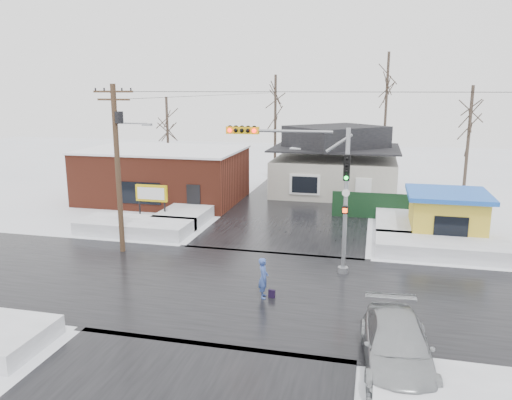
% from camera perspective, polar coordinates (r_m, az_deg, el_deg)
% --- Properties ---
extents(ground, '(120.00, 120.00, 0.00)m').
position_cam_1_polar(ground, '(22.64, -0.95, -10.13)').
color(ground, white).
rests_on(ground, ground).
extents(road_ns, '(10.00, 120.00, 0.02)m').
position_cam_1_polar(road_ns, '(22.63, -0.95, -10.11)').
color(road_ns, black).
rests_on(road_ns, ground).
extents(road_ew, '(120.00, 10.00, 0.02)m').
position_cam_1_polar(road_ew, '(22.63, -0.95, -10.11)').
color(road_ew, black).
rests_on(road_ew, ground).
extents(snowbank_nw, '(7.00, 3.00, 0.80)m').
position_cam_1_polar(snowbank_nw, '(31.82, -13.63, -2.96)').
color(snowbank_nw, white).
rests_on(snowbank_nw, ground).
extents(snowbank_ne, '(7.00, 3.00, 0.80)m').
position_cam_1_polar(snowbank_ne, '(28.71, 20.50, -5.12)').
color(snowbank_ne, white).
rests_on(snowbank_ne, ground).
extents(snowbank_nside_w, '(3.00, 8.00, 0.80)m').
position_cam_1_polar(snowbank_nside_w, '(35.45, -7.10, -1.10)').
color(snowbank_nside_w, white).
rests_on(snowbank_nside_w, ground).
extents(snowbank_nside_e, '(3.00, 8.00, 0.80)m').
position_cam_1_polar(snowbank_nside_e, '(33.32, 16.10, -2.40)').
color(snowbank_nside_e, white).
rests_on(snowbank_nside_e, ground).
extents(traffic_signal, '(6.05, 0.68, 7.00)m').
position_cam_1_polar(traffic_signal, '(23.72, 6.51, 2.31)').
color(traffic_signal, gray).
rests_on(traffic_signal, ground).
extents(utility_pole, '(3.15, 0.44, 9.00)m').
position_cam_1_polar(utility_pole, '(27.36, -15.45, 4.52)').
color(utility_pole, '#382619').
rests_on(utility_pole, ground).
extents(brick_building, '(12.20, 8.20, 4.12)m').
position_cam_1_polar(brick_building, '(40.23, -10.52, 2.86)').
color(brick_building, maroon).
rests_on(brick_building, ground).
extents(marquee_sign, '(2.20, 0.21, 2.55)m').
position_cam_1_polar(marquee_sign, '(33.63, -11.85, 0.63)').
color(marquee_sign, black).
rests_on(marquee_sign, ground).
extents(house, '(10.40, 8.40, 5.76)m').
position_cam_1_polar(house, '(42.77, 9.05, 4.23)').
color(house, '#B9B5A7').
rests_on(house, ground).
extents(kiosk, '(4.60, 4.60, 2.88)m').
position_cam_1_polar(kiosk, '(31.36, 20.93, -1.66)').
color(kiosk, gold).
rests_on(kiosk, ground).
extents(fence, '(8.00, 0.12, 1.80)m').
position_cam_1_polar(fence, '(35.12, 15.21, -0.74)').
color(fence, black).
rests_on(fence, ground).
extents(tree_far_left, '(3.00, 3.00, 10.00)m').
position_cam_1_polar(tree_far_left, '(47.13, 2.24, 11.65)').
color(tree_far_left, '#332821').
rests_on(tree_far_left, ground).
extents(tree_far_mid, '(3.00, 3.00, 12.00)m').
position_cam_1_polar(tree_far_mid, '(48.22, 14.80, 13.17)').
color(tree_far_mid, '#332821').
rests_on(tree_far_mid, ground).
extents(tree_far_right, '(3.00, 3.00, 9.00)m').
position_cam_1_polar(tree_far_right, '(40.81, 23.36, 9.37)').
color(tree_far_right, '#332821').
rests_on(tree_far_right, ground).
extents(tree_far_west, '(3.00, 3.00, 8.00)m').
position_cam_1_polar(tree_far_west, '(48.27, -10.15, 9.60)').
color(tree_far_west, '#332821').
rests_on(tree_far_west, ground).
extents(pedestrian, '(0.55, 0.72, 1.77)m').
position_cam_1_polar(pedestrian, '(21.42, 0.85, -8.93)').
color(pedestrian, '#38529E').
rests_on(pedestrian, ground).
extents(car, '(2.50, 5.38, 1.52)m').
position_cam_1_polar(car, '(17.06, 15.80, -15.84)').
color(car, '#A3A6A9').
rests_on(car, ground).
extents(shopping_bag, '(0.30, 0.17, 0.35)m').
position_cam_1_polar(shopping_bag, '(21.67, 1.81, -10.71)').
color(shopping_bag, black).
rests_on(shopping_bag, ground).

